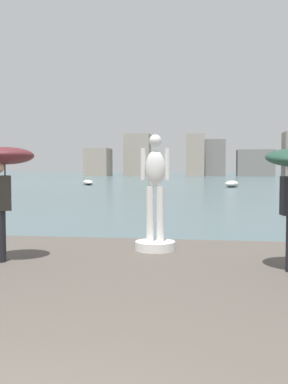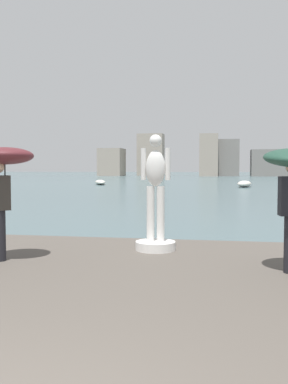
{
  "view_description": "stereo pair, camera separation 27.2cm",
  "coord_description": "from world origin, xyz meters",
  "px_view_note": "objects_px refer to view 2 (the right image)",
  "views": [
    {
      "loc": [
        1.15,
        -1.75,
        2.0
      ],
      "look_at": [
        0.0,
        6.42,
        1.55
      ],
      "focal_mm": 40.51,
      "sensor_mm": 36.0,
      "label": 1
    },
    {
      "loc": [
        1.42,
        -1.71,
        2.0
      ],
      "look_at": [
        0.0,
        6.42,
        1.55
      ],
      "focal_mm": 40.51,
      "sensor_mm": 36.0,
      "label": 2
    }
  ],
  "objects_px": {
    "statue_white_figure": "(156,208)",
    "boat_leftward": "(100,182)",
    "boat_near": "(244,184)",
    "onlooker_left": "(3,170)"
  },
  "relations": [
    {
      "from": "onlooker_left",
      "to": "boat_leftward",
      "type": "relative_size",
      "value": 0.35
    },
    {
      "from": "boat_near",
      "to": "boat_leftward",
      "type": "height_order",
      "value": "boat_near"
    },
    {
      "from": "onlooker_left",
      "to": "boat_leftward",
      "type": "distance_m",
      "value": 46.46
    },
    {
      "from": "statue_white_figure",
      "to": "boat_leftward",
      "type": "xyz_separation_m",
      "value": [
        -13.4,
        43.76,
        -0.94
      ]
    },
    {
      "from": "statue_white_figure",
      "to": "boat_leftward",
      "type": "relative_size",
      "value": 0.4
    },
    {
      "from": "statue_white_figure",
      "to": "boat_leftward",
      "type": "distance_m",
      "value": 45.78
    },
    {
      "from": "boat_leftward",
      "to": "boat_near",
      "type": "bearing_deg",
      "value": -14.6
    },
    {
      "from": "statue_white_figure",
      "to": "onlooker_left",
      "type": "bearing_deg",
      "value": -151.12
    },
    {
      "from": "statue_white_figure",
      "to": "boat_leftward",
      "type": "bearing_deg",
      "value": 107.02
    },
    {
      "from": "statue_white_figure",
      "to": "boat_leftward",
      "type": "height_order",
      "value": "statue_white_figure"
    }
  ]
}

